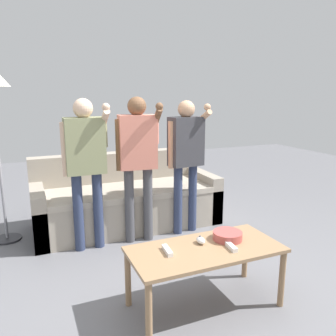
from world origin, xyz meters
TOP-DOWN VIEW (x-y plane):
  - ground_plane at (0.00, 0.00)m, footprint 12.00×12.00m
  - couch at (-0.06, 1.51)m, footprint 2.07×0.85m
  - coffee_table at (0.01, -0.25)m, footprint 1.07×0.50m
  - snack_bowl at (0.23, -0.19)m, footprint 0.22×0.22m
  - game_remote_nunchuk at (0.01, -0.18)m, footprint 0.06×0.09m
  - player_left at (-0.58, 1.02)m, footprint 0.43×0.29m
  - player_center at (-0.07, 1.00)m, footprint 0.43×0.34m
  - player_right at (0.48, 1.03)m, footprint 0.44×0.28m
  - game_remote_wand_near at (-0.26, -0.21)m, footprint 0.05×0.15m
  - game_remote_wand_far at (0.17, -0.33)m, footprint 0.05×0.15m

SIDE VIEW (x-z plane):
  - ground_plane at x=0.00m, z-range 0.00..0.00m
  - couch at x=-0.06m, z-range -0.12..0.69m
  - coffee_table at x=0.01m, z-range 0.17..0.62m
  - game_remote_wand_near at x=-0.26m, z-range 0.45..0.48m
  - game_remote_wand_far at x=0.17m, z-range 0.45..0.48m
  - game_remote_nunchuk at x=0.01m, z-range 0.45..0.50m
  - snack_bowl at x=0.23m, z-range 0.45..0.51m
  - player_right at x=0.48m, z-range 0.19..1.62m
  - player_left at x=-0.58m, z-range 0.19..1.65m
  - player_center at x=-0.07m, z-range 0.19..1.67m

